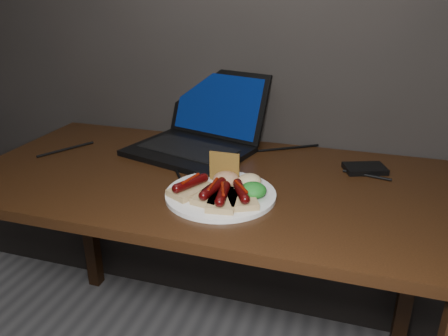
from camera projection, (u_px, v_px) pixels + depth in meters
name	position (u px, v px, depth m)	size (l,w,h in m)	color
desk	(205.00, 203.00, 1.32)	(1.40, 0.70, 0.75)	#351C0D
laptop	(199.00, 134.00, 1.48)	(0.46, 0.46, 0.25)	black
hard_drive	(365.00, 169.00, 1.31)	(0.12, 0.08, 0.02)	black
desk_cables	(213.00, 158.00, 1.40)	(1.10, 0.44, 0.01)	black
plate	(221.00, 194.00, 1.16)	(0.29, 0.29, 0.01)	white
bread_sausage_left	(191.00, 187.00, 1.15)	(0.12, 0.13, 0.04)	tan
bread_sausage_center	(213.00, 192.00, 1.12)	(0.09, 0.13, 0.04)	tan
bread_sausage_right	(241.00, 195.00, 1.10)	(0.11, 0.13, 0.04)	tan
bread_sausage_extra	(223.00, 198.00, 1.09)	(0.09, 0.12, 0.04)	tan
crispbread	(224.00, 167.00, 1.20)	(0.09, 0.01, 0.09)	olive
salad_greens	(253.00, 190.00, 1.12)	(0.07, 0.07, 0.04)	#115819
salsa_mound	(226.00, 179.00, 1.18)	(0.07, 0.07, 0.04)	#A42B10
coleslaw_mound	(250.00, 181.00, 1.18)	(0.06, 0.06, 0.04)	beige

